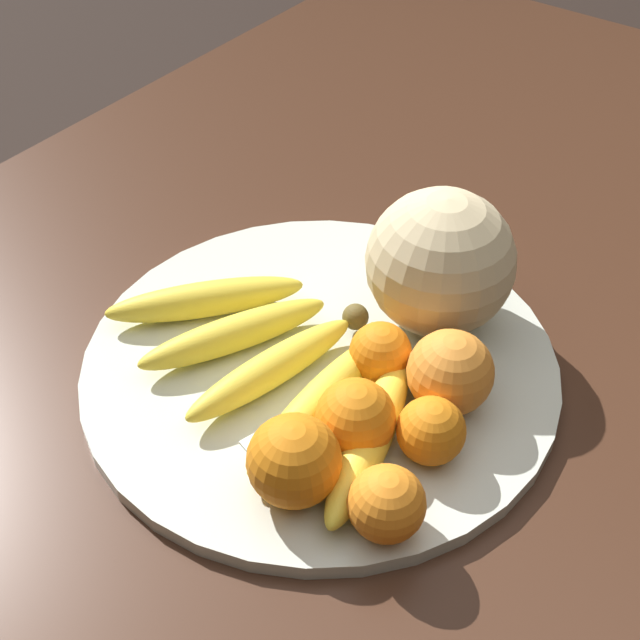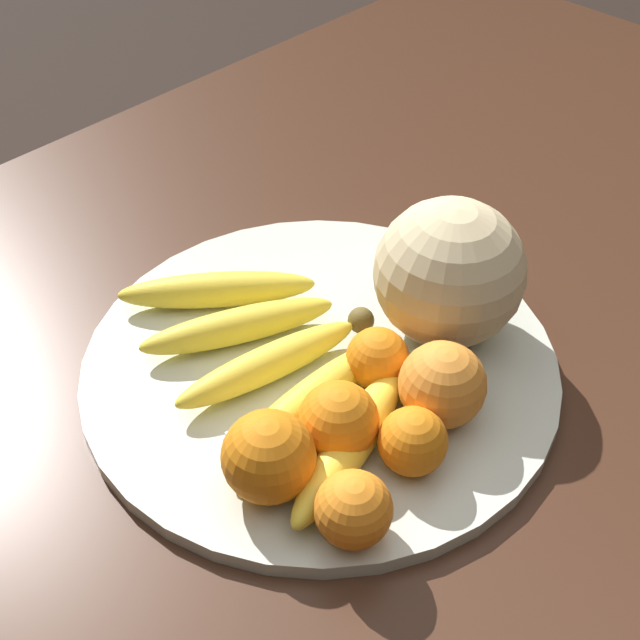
% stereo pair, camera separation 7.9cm
% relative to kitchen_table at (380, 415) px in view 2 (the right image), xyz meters
% --- Properties ---
extents(kitchen_table, '(1.69, 1.13, 0.74)m').
position_rel_kitchen_table_xyz_m(kitchen_table, '(0.00, 0.00, 0.00)').
color(kitchen_table, '#3D2316').
rests_on(kitchen_table, ground_plane).
extents(fruit_bowl, '(0.44, 0.44, 0.02)m').
position_rel_kitchen_table_xyz_m(fruit_bowl, '(0.05, -0.03, 0.08)').
color(fruit_bowl, beige).
rests_on(fruit_bowl, kitchen_table).
extents(melon, '(0.14, 0.14, 0.14)m').
position_rel_kitchen_table_xyz_m(melon, '(-0.06, 0.02, 0.16)').
color(melon, beige).
rests_on(melon, fruit_bowl).
extents(banana_bunch, '(0.23, 0.34, 0.04)m').
position_rel_kitchen_table_xyz_m(banana_bunch, '(0.09, -0.05, 0.11)').
color(banana_bunch, brown).
rests_on(banana_bunch, fruit_bowl).
extents(orange_front_left, '(0.08, 0.08, 0.08)m').
position_rel_kitchen_table_xyz_m(orange_front_left, '(0.03, 0.09, 0.13)').
color(orange_front_left, orange).
rests_on(orange_front_left, fruit_bowl).
extents(orange_front_right, '(0.08, 0.08, 0.08)m').
position_rel_kitchen_table_xyz_m(orange_front_right, '(0.18, 0.04, 0.13)').
color(orange_front_right, orange).
rests_on(orange_front_right, fruit_bowl).
extents(orange_mid_center, '(0.06, 0.06, 0.06)m').
position_rel_kitchen_table_xyz_m(orange_mid_center, '(0.09, 0.10, 0.12)').
color(orange_mid_center, orange).
rests_on(orange_mid_center, fruit_bowl).
extents(orange_back_left, '(0.07, 0.07, 0.07)m').
position_rel_kitchen_table_xyz_m(orange_back_left, '(0.12, 0.05, 0.12)').
color(orange_back_left, orange).
rests_on(orange_back_left, fruit_bowl).
extents(orange_back_right, '(0.06, 0.06, 0.06)m').
position_rel_kitchen_table_xyz_m(orange_back_right, '(0.17, 0.12, 0.12)').
color(orange_back_right, orange).
rests_on(orange_back_right, fruit_bowl).
extents(orange_top_small, '(0.06, 0.06, 0.06)m').
position_rel_kitchen_table_xyz_m(orange_top_small, '(0.04, 0.02, 0.12)').
color(orange_top_small, orange).
rests_on(orange_top_small, fruit_bowl).
extents(produce_tag, '(0.10, 0.06, 0.00)m').
position_rel_kitchen_table_xyz_m(produce_tag, '(0.13, 0.00, 0.09)').
color(produce_tag, white).
rests_on(produce_tag, fruit_bowl).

